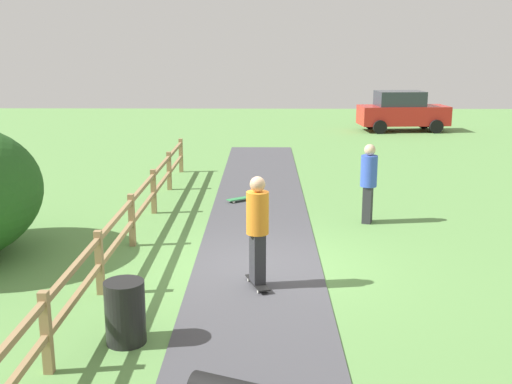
{
  "coord_description": "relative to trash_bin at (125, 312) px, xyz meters",
  "views": [
    {
      "loc": [
        0.12,
        -10.98,
        4.05
      ],
      "look_at": [
        -0.05,
        1.93,
        1.0
      ],
      "focal_mm": 43.65,
      "sensor_mm": 36.0,
      "label": 1
    }
  ],
  "objects": [
    {
      "name": "ground_plane",
      "position": [
        1.8,
        3.01,
        -0.45
      ],
      "size": [
        60.0,
        60.0,
        0.0
      ],
      "primitive_type": "plane",
      "color": "#60934C"
    },
    {
      "name": "wooden_fence",
      "position": [
        -0.8,
        3.01,
        0.22
      ],
      "size": [
        0.12,
        18.12,
        1.1
      ],
      "color": "#997A51",
      "rests_on": "ground_plane"
    },
    {
      "name": "trash_bin",
      "position": [
        0.0,
        0.0,
        0.0
      ],
      "size": [
        0.56,
        0.56,
        0.9
      ],
      "primitive_type": "cylinder",
      "color": "black",
      "rests_on": "ground_plane"
    },
    {
      "name": "asphalt_path",
      "position": [
        1.8,
        3.01,
        -0.44
      ],
      "size": [
        2.4,
        28.0,
        0.02
      ],
      "primitive_type": "cube",
      "color": "#47474C",
      "rests_on": "ground_plane"
    },
    {
      "name": "parked_car_red",
      "position": [
        8.56,
        22.15,
        0.51
      ],
      "size": [
        4.32,
        2.26,
        1.92
      ],
      "color": "red",
      "rests_on": "ground_plane"
    },
    {
      "name": "skateboard_loose",
      "position": [
        1.31,
        8.05,
        -0.36
      ],
      "size": [
        0.77,
        0.63,
        0.08
      ],
      "color": "#338C4C",
      "rests_on": "asphalt_path"
    },
    {
      "name": "skater_riding",
      "position": [
        1.81,
        2.04,
        0.65
      ],
      "size": [
        0.48,
        0.82,
        1.93
      ],
      "color": "black",
      "rests_on": "asphalt_path"
    },
    {
      "name": "bystander_blue",
      "position": [
        4.34,
        6.1,
        0.58
      ],
      "size": [
        0.48,
        0.48,
        1.86
      ],
      "color": "#2D2D33",
      "rests_on": "ground_plane"
    }
  ]
}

